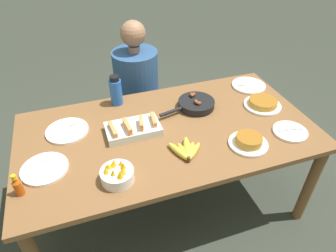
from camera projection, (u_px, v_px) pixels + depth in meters
name	position (u px, v px, depth m)	size (l,w,h in m)	color
ground_plane	(168.00, 201.00, 2.32)	(14.00, 14.00, 0.00)	#383D33
dining_table	(168.00, 139.00, 1.93)	(1.85, 0.98, 0.71)	brown
banana_bunch	(186.00, 151.00, 1.70)	(0.21, 0.20, 0.04)	gold
melon_tray	(133.00, 129.00, 1.85)	(0.33, 0.19, 0.10)	silver
skillet	(196.00, 104.00, 2.07)	(0.41, 0.25, 0.08)	black
frittata_plate_center	(263.00, 103.00, 2.08)	(0.26, 0.26, 0.05)	white
frittata_plate_side	(249.00, 141.00, 1.76)	(0.23, 0.23, 0.06)	white
empty_plate_near_front	(45.00, 169.00, 1.61)	(0.25, 0.25, 0.02)	white
empty_plate_far_left	(290.00, 132.00, 1.86)	(0.21, 0.21, 0.02)	white
empty_plate_far_right	(67.00, 131.00, 1.86)	(0.26, 0.26, 0.02)	white
empty_plate_mid_edge	(249.00, 86.00, 2.30)	(0.26, 0.26, 0.02)	white
fruit_bowl_mango	(117.00, 174.00, 1.53)	(0.17, 0.17, 0.12)	white
water_bottle	(116.00, 91.00, 2.06)	(0.08, 0.08, 0.22)	blue
hot_sauce_bottle	(18.00, 186.00, 1.45)	(0.04, 0.04, 0.13)	#C64C0F
person_figure	(138.00, 100.00, 2.61)	(0.40, 0.40, 1.16)	black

